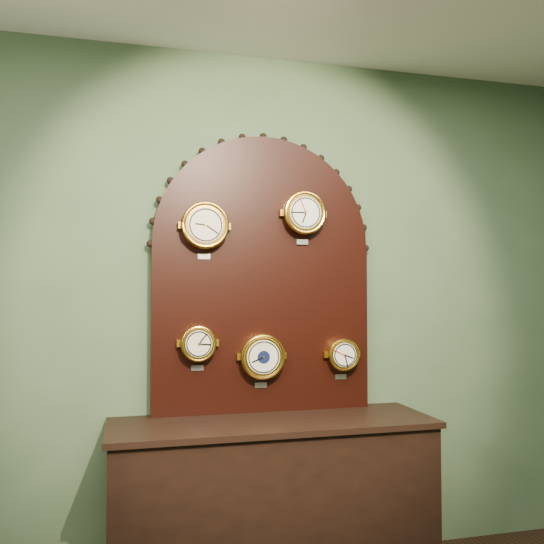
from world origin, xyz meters
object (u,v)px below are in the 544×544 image
object	(u,v)px
arabic_clock	(304,213)
barometer	(262,357)
display_board	(263,265)
tide_clock	(343,354)
shop_counter	(273,506)
roman_clock	(205,226)
hygrometer	(198,343)

from	to	relation	value
arabic_clock	barometer	xyz separation A→B (m)	(-0.23, -0.00, -0.78)
display_board	tide_clock	distance (m)	0.66
barometer	tide_clock	world-z (taller)	barometer
shop_counter	display_board	world-z (taller)	display_board
roman_clock	display_board	bearing A→B (deg)	11.55
roman_clock	arabic_clock	size ratio (longest dim) A/B	1.04
shop_counter	arabic_clock	distance (m)	1.53
display_board	barometer	xyz separation A→B (m)	(-0.02, -0.07, -0.49)
arabic_clock	hygrometer	size ratio (longest dim) A/B	1.20
arabic_clock	barometer	world-z (taller)	arabic_clock
shop_counter	tide_clock	xyz separation A→B (m)	(0.44, 0.15, 0.73)
arabic_clock	barometer	distance (m)	0.81
hygrometer	roman_clock	bearing A→B (deg)	-2.76
hygrometer	display_board	bearing A→B (deg)	10.28
display_board	hygrometer	size ratio (longest dim) A/B	6.39
roman_clock	tide_clock	world-z (taller)	roman_clock
display_board	arabic_clock	bearing A→B (deg)	-17.27
shop_counter	display_board	size ratio (longest dim) A/B	1.05
tide_clock	hygrometer	bearing A→B (deg)	-179.98
barometer	hygrometer	bearing A→B (deg)	179.74
shop_counter	roman_clock	distance (m)	1.47
arabic_clock	tide_clock	xyz separation A→B (m)	(0.22, 0.00, -0.78)
shop_counter	roman_clock	world-z (taller)	roman_clock
display_board	tide_clock	world-z (taller)	display_board
hygrometer	barometer	world-z (taller)	hygrometer
display_board	arabic_clock	distance (m)	0.36
arabic_clock	tide_clock	size ratio (longest dim) A/B	1.25
roman_clock	hygrometer	size ratio (longest dim) A/B	1.25
arabic_clock	barometer	size ratio (longest dim) A/B	0.98
shop_counter	hygrometer	distance (m)	0.90
display_board	barometer	size ratio (longest dim) A/B	5.24
hygrometer	tide_clock	distance (m)	0.80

